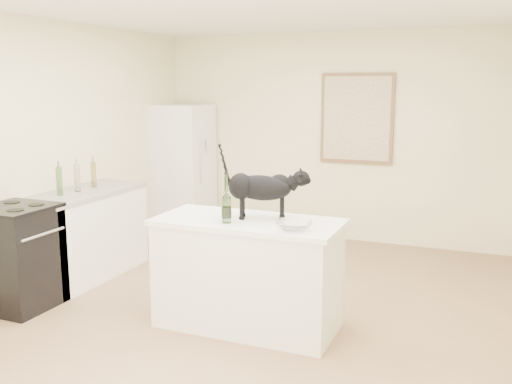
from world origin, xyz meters
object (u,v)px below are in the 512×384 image
at_px(fridge, 183,169).
at_px(black_cat, 261,191).
at_px(wine_bottle, 226,201).
at_px(glass_bowl, 294,226).
at_px(stove, 18,258).

relative_size(fridge, black_cat, 2.65).
distance_m(black_cat, wine_bottle, 0.31).
bearing_deg(fridge, glass_bowl, -47.48).
bearing_deg(glass_bowl, black_cat, 145.25).
height_order(fridge, black_cat, fridge).
xyz_separation_m(fridge, wine_bottle, (1.94, -2.71, 0.23)).
bearing_deg(stove, glass_bowl, 5.06).
relative_size(stove, glass_bowl, 3.34).
height_order(fridge, glass_bowl, fridge).
relative_size(stove, wine_bottle, 2.56).
bearing_deg(glass_bowl, wine_bottle, 177.91).
height_order(stove, wine_bottle, wine_bottle).
xyz_separation_m(black_cat, wine_bottle, (-0.19, -0.24, -0.05)).
bearing_deg(fridge, stove, -90.00).
distance_m(black_cat, glass_bowl, 0.49).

